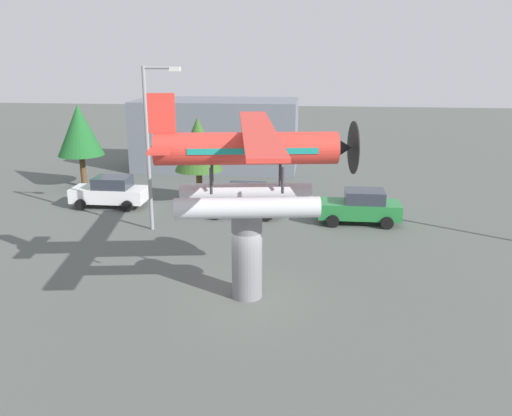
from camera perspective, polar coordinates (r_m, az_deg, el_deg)
The scene contains 10 objects.
ground_plane at distance 19.98m, azimuth -0.95°, elevation -9.31°, with size 140.00×140.00×0.00m, color #515651.
display_pedestal at distance 19.32m, azimuth -0.97°, elevation -4.87°, with size 1.10×1.10×3.32m, color slate.
floatplane_monument at distance 18.38m, azimuth -0.61°, elevation 4.86°, with size 7.09×10.45×4.00m.
car_near_white at distance 31.87m, azimuth -15.22°, elevation 1.68°, with size 4.20×2.02×1.76m.
car_mid_silver at distance 29.07m, azimuth -1.34°, elevation 0.86°, with size 4.20×2.02×1.76m.
car_far_green at distance 28.35m, azimuth 11.00°, elevation 0.15°, with size 4.20×2.02×1.76m.
streetlight_primary at distance 26.44m, azimuth -11.06°, elevation 7.31°, with size 1.84×0.28×7.98m.
storefront_building at distance 40.98m, azimuth -4.16°, elevation 7.80°, with size 11.98×5.74×5.13m, color slate.
tree_west at distance 36.55m, azimuth -18.21°, elevation 7.81°, with size 2.92×2.92×5.36m.
tree_east at distance 31.13m, azimuth -6.15°, elevation 6.72°, with size 2.76×2.76×5.04m.
Camera 1 is at (2.28, -17.86, 8.67)m, focal length 37.74 mm.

